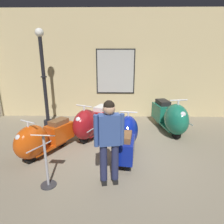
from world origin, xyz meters
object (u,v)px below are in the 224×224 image
(scooter_2, at_px, (127,136))
(scooter_3, at_px, (171,117))
(info_stanchion, at_px, (46,165))
(scooter_1, at_px, (91,122))
(lamppost, at_px, (44,79))
(visitor_0, at_px, (109,137))
(scooter_0, at_px, (41,139))

(scooter_2, xyz_separation_m, scooter_3, (1.35, 1.21, 0.07))
(scooter_3, bearing_deg, info_stanchion, -58.74)
(scooter_1, relative_size, lamppost, 0.58)
(scooter_2, relative_size, visitor_0, 1.03)
(scooter_0, relative_size, info_stanchion, 1.51)
(scooter_1, distance_m, scooter_3, 2.33)
(scooter_3, height_order, visitor_0, visitor_0)
(scooter_1, height_order, scooter_2, scooter_1)
(scooter_0, bearing_deg, info_stanchion, 53.90)
(scooter_1, bearing_deg, scooter_0, -20.06)
(lamppost, height_order, visitor_0, lamppost)
(scooter_0, bearing_deg, visitor_0, 88.89)
(lamppost, xyz_separation_m, visitor_0, (2.11, -2.94, -0.62))
(scooter_3, distance_m, info_stanchion, 3.74)
(scooter_3, xyz_separation_m, lamppost, (-3.84, 0.61, 1.02))
(scooter_1, relative_size, info_stanchion, 1.66)
(scooter_2, xyz_separation_m, info_stanchion, (-1.47, -1.23, -0.00))
(scooter_1, xyz_separation_m, info_stanchion, (-0.53, -2.07, -0.04))
(lamppost, bearing_deg, info_stanchion, -71.70)
(info_stanchion, bearing_deg, lamppost, 108.30)
(visitor_0, xyz_separation_m, info_stanchion, (-1.10, -0.12, -0.47))
(scooter_3, relative_size, lamppost, 0.63)
(lamppost, relative_size, info_stanchion, 2.87)
(scooter_1, bearing_deg, scooter_2, 72.81)
(lamppost, bearing_deg, visitor_0, -54.35)
(lamppost, distance_m, info_stanchion, 3.40)
(scooter_2, distance_m, lamppost, 3.27)
(scooter_0, bearing_deg, scooter_3, 142.24)
(scooter_1, height_order, scooter_3, scooter_3)
(scooter_0, relative_size, lamppost, 0.53)
(scooter_3, bearing_deg, lamppost, -108.69)
(scooter_0, relative_size, scooter_1, 0.91)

